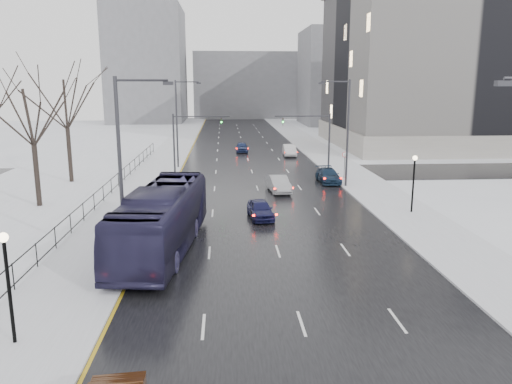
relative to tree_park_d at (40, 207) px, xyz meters
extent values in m
cube|color=black|center=(17.80, 26.00, 0.02)|extent=(16.00, 150.00, 0.04)
cube|color=black|center=(17.80, 14.00, 0.02)|extent=(130.00, 10.00, 0.04)
cube|color=silver|center=(7.30, 26.00, 0.08)|extent=(5.00, 150.00, 0.16)
cube|color=silver|center=(28.30, 26.00, 0.08)|extent=(5.00, 150.00, 0.16)
cube|color=white|center=(-2.20, 26.00, 0.06)|extent=(14.00, 150.00, 0.12)
cube|color=black|center=(4.80, -4.00, 1.41)|extent=(0.04, 70.00, 0.05)
cube|color=black|center=(4.80, -4.00, 0.41)|extent=(0.04, 70.00, 0.05)
cylinder|color=black|center=(4.80, -4.00, 0.81)|extent=(0.06, 0.06, 1.30)
cube|color=#2D2D33|center=(23.60, -24.00, 9.65)|extent=(0.50, 0.25, 0.18)
cylinder|color=#2D2D33|center=(26.20, 6.00, 5.00)|extent=(0.20, 0.20, 10.00)
cylinder|color=#2D2D33|center=(24.90, 6.00, 9.80)|extent=(2.60, 0.12, 0.12)
cube|color=#2D2D33|center=(23.60, 6.00, 9.65)|extent=(0.50, 0.25, 0.18)
cylinder|color=#2D2D33|center=(9.40, -14.00, 5.00)|extent=(0.20, 0.20, 10.00)
cylinder|color=#2D2D33|center=(10.70, -14.00, 9.80)|extent=(2.60, 0.12, 0.12)
cube|color=#2D2D33|center=(12.00, -14.00, 9.65)|extent=(0.50, 0.25, 0.18)
cylinder|color=#2D2D33|center=(9.40, 18.00, 5.00)|extent=(0.20, 0.20, 10.00)
cylinder|color=#2D2D33|center=(10.70, 18.00, 9.80)|extent=(2.60, 0.12, 0.12)
cube|color=#2D2D33|center=(12.00, 18.00, 9.65)|extent=(0.50, 0.25, 0.18)
cylinder|color=black|center=(6.80, -22.00, 2.16)|extent=(0.14, 0.14, 4.00)
sphere|color=#FFE5B2|center=(6.80, -22.00, 4.26)|extent=(0.36, 0.36, 0.36)
cylinder|color=black|center=(28.80, -4.00, 2.16)|extent=(0.14, 0.14, 4.00)
sphere|color=#FFE5B2|center=(28.80, -4.00, 4.26)|extent=(0.36, 0.36, 0.36)
cylinder|color=#2D2D33|center=(26.20, 14.00, 3.25)|extent=(0.20, 0.20, 6.50)
cylinder|color=#2D2D33|center=(23.20, 14.00, 6.20)|extent=(6.00, 0.12, 0.12)
imported|color=#2D2D33|center=(21.10, 14.00, 5.60)|extent=(0.15, 0.18, 0.90)
sphere|color=#19FF33|center=(21.10, 13.85, 5.60)|extent=(0.16, 0.16, 0.16)
cylinder|color=#2D2D33|center=(9.40, 14.00, 3.25)|extent=(0.20, 0.20, 6.50)
cylinder|color=#2D2D33|center=(12.40, 14.00, 6.20)|extent=(6.00, 0.12, 0.12)
imported|color=#2D2D33|center=(14.50, 14.00, 5.60)|extent=(0.15, 0.18, 0.90)
sphere|color=#19FF33|center=(14.50, 13.85, 5.60)|extent=(0.16, 0.16, 0.16)
cylinder|color=#2D2D33|center=(27.00, 10.00, 1.41)|extent=(0.06, 0.06, 2.50)
cylinder|color=white|center=(27.00, 10.00, 2.56)|extent=(0.60, 0.03, 0.60)
torus|color=#B20C0C|center=(27.00, 10.00, 2.56)|extent=(0.58, 0.06, 0.58)
cube|color=gray|center=(52.80, 38.00, 12.00)|extent=(40.00, 30.00, 24.00)
cube|color=gray|center=(52.80, 38.00, 1.50)|extent=(40.60, 30.60, 3.00)
cube|color=slate|center=(45.80, 81.00, 11.00)|extent=(24.00, 20.00, 22.00)
cube|color=slate|center=(-4.20, 91.00, 14.00)|extent=(18.00, 22.00, 28.00)
cube|color=slate|center=(21.80, 106.00, 9.00)|extent=(30.00, 18.00, 18.00)
imported|color=#242141|center=(11.09, -11.33, 1.93)|extent=(4.66, 13.85, 3.78)
imported|color=#151741|center=(17.30, -4.70, 0.72)|extent=(2.00, 4.14, 1.36)
imported|color=gray|center=(19.60, 4.24, 0.78)|extent=(2.07, 4.65, 1.48)
imported|color=#15273F|center=(25.00, 8.36, 0.72)|extent=(2.03, 4.76, 1.37)
imported|color=navy|center=(17.30, 31.25, 0.73)|extent=(1.67, 4.09, 1.39)
imported|color=silver|center=(23.58, 26.97, 0.80)|extent=(1.77, 4.67, 1.52)
camera|label=1|loc=(14.73, -39.61, 9.66)|focal=35.00mm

